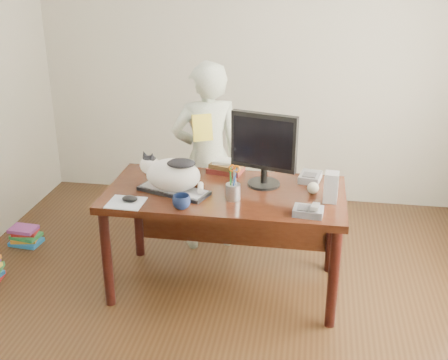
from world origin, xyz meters
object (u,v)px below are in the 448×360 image
cat (171,173)px  desk (227,206)px  mouse (130,199)px  book_stack (226,167)px  baseball (313,188)px  speaker (331,187)px  monitor (264,146)px  keyboard (174,190)px  person (207,158)px  book_pile_b (25,236)px  calculator (310,177)px  coffee_mug (181,202)px  pen_cup (233,190)px  phone (309,211)px

cat → desk: bearing=43.0°
mouse → book_stack: (0.53, 0.62, 0.02)m
baseball → book_stack: 0.69m
mouse → speaker: speaker is taller
monitor → baseball: monitor is taller
baseball → desk: bearing=177.8°
keyboard → book_stack: book_stack is taller
cat → person: size_ratio=0.31×
speaker → keyboard: bearing=-173.8°
cat → book_pile_b: cat is taller
mouse → person: person is taller
baseball → monitor: bearing=168.5°
calculator → coffee_mug: bearing=-133.4°
desk → monitor: bearing=11.2°
cat → mouse: 0.32m
person → pen_cup: bearing=88.8°
pen_cup → coffee_mug: pen_cup is taller
keyboard → cat: size_ratio=1.10×
mouse → desk: bearing=32.9°
phone → speaker: (0.13, 0.22, 0.07)m
phone → speaker: size_ratio=0.98×
speaker → calculator: (-0.13, 0.32, -0.07)m
cat → keyboard: bearing=8.4°
monitor → pen_cup: monitor is taller
calculator → book_pile_b: calculator is taller
pen_cup → speaker: bearing=6.9°
cat → pen_cup: size_ratio=1.93×
keyboard → speaker: 1.03m
book_stack → baseball: bearing=-10.6°
desk → speaker: size_ratio=8.19×
cat → book_stack: bearing=73.2°
mouse → book_pile_b: bearing=152.7°
speaker → desk: bearing=174.1°
baseball → calculator: size_ratio=0.38×
keyboard → calculator: calculator is taller
keyboard → book_stack: size_ratio=1.87×
speaker → book_pile_b: size_ratio=0.76×
pen_cup → coffee_mug: bearing=-147.9°
speaker → mouse: bearing=-165.4°
coffee_mug → calculator: 0.98m
monitor → calculator: monitor is taller
mouse → coffee_mug: coffee_mug is taller
baseball → book_stack: size_ratio=0.28×
pen_cup → coffee_mug: (-0.30, -0.19, -0.02)m
speaker → book_pile_b: bearing=175.2°
speaker → person: bearing=149.7°
monitor → phone: bearing=-36.1°
pen_cup → mouse: (-0.65, -0.15, -0.04)m
desk → speaker: bearing=-10.5°
phone → book_stack: book_stack is taller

